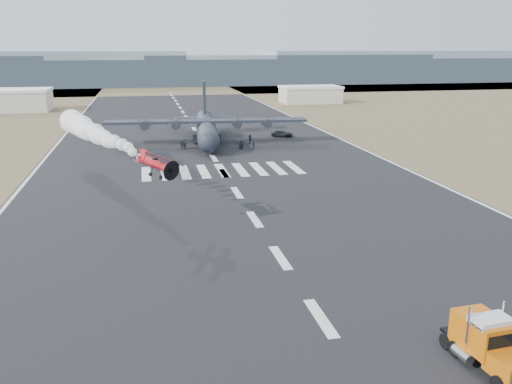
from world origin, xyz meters
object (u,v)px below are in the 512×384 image
object	(u,v)px
hangar_left	(9,100)
crew_e	(240,144)
crew_h	(184,144)
hangar_right	(310,94)
crew_d	(253,145)
crew_g	(242,144)
crew_b	(215,145)
crew_c	(181,145)
semi_truck	(488,342)
support_vehicle	(282,134)
crew_a	(185,144)
crew_f	(250,139)
aerobatic_biplane	(156,163)
transport_aircraft	(206,127)

from	to	relation	value
hangar_left	crew_e	size ratio (longest dim) A/B	13.19
crew_e	crew_h	xyz separation A→B (m)	(-10.70, 2.28, -0.04)
hangar_right	crew_d	bearing A→B (deg)	-114.28
crew_h	crew_g	bearing A→B (deg)	-20.49
hangar_left	crew_b	xyz separation A→B (m)	(53.42, -75.95, -2.61)
crew_c	semi_truck	bearing A→B (deg)	41.84
crew_h	crew_e	bearing A→B (deg)	-20.06
crew_h	support_vehicle	bearing A→B (deg)	16.92
semi_truck	crew_a	bearing A→B (deg)	94.48
crew_b	crew_g	distance (m)	5.30
support_vehicle	crew_b	distance (m)	20.27
crew_b	crew_f	bearing A→B (deg)	-177.40
hangar_right	crew_d	world-z (taller)	hangar_right
support_vehicle	aerobatic_biplane	bearing A→B (deg)	177.65
crew_a	hangar_right	bearing A→B (deg)	-56.30
crew_b	crew_h	world-z (taller)	crew_h
crew_g	crew_h	size ratio (longest dim) A/B	0.99
support_vehicle	crew_e	xyz separation A→B (m)	(-11.67, -12.68, 0.26)
crew_c	crew_g	xyz separation A→B (m)	(11.71, -1.66, 0.01)
crew_g	crew_e	bearing A→B (deg)	-62.01
hangar_right	crew_e	distance (m)	91.03
transport_aircraft	hangar_right	bearing A→B (deg)	63.06
hangar_left	crew_c	size ratio (longest dim) A/B	13.98
aerobatic_biplane	crew_h	size ratio (longest dim) A/B	3.26
crew_d	crew_e	world-z (taller)	crew_e
crew_f	crew_g	xyz separation A→B (m)	(-2.63, -5.50, -0.06)
crew_e	crew_d	bearing A→B (deg)	-129.49
support_vehicle	crew_e	size ratio (longest dim) A/B	2.58
crew_b	aerobatic_biplane	bearing A→B (deg)	47.83
semi_truck	crew_h	size ratio (longest dim) A/B	4.34
hangar_left	aerobatic_biplane	distance (m)	127.70
crew_c	crew_a	bearing A→B (deg)	159.08
hangar_left	crew_d	size ratio (longest dim) A/B	14.37
hangar_right	aerobatic_biplane	distance (m)	138.19
aerobatic_biplane	support_vehicle	distance (m)	63.91
aerobatic_biplane	crew_e	xyz separation A→B (m)	(17.19, 43.98, -6.12)
crew_g	hangar_right	bearing A→B (deg)	-152.44
crew_b	crew_g	xyz separation A→B (m)	(5.19, -1.09, 0.08)
crew_e	crew_h	world-z (taller)	crew_e
hangar_left	aerobatic_biplane	world-z (taller)	aerobatic_biplane
crew_b	hangar_right	bearing A→B (deg)	-145.65
semi_truck	crew_h	xyz separation A→B (m)	(-12.50, 78.47, -0.79)
hangar_left	crew_d	distance (m)	98.64
support_vehicle	crew_h	bearing A→B (deg)	139.57
hangar_left	crew_d	world-z (taller)	hangar_left
crew_a	crew_g	bearing A→B (deg)	-125.81
transport_aircraft	crew_b	distance (m)	8.89
hangar_right	crew_h	size ratio (longest dim) A/B	11.54
hangar_right	crew_h	distance (m)	94.25
crew_b	crew_e	bearing A→B (deg)	142.31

